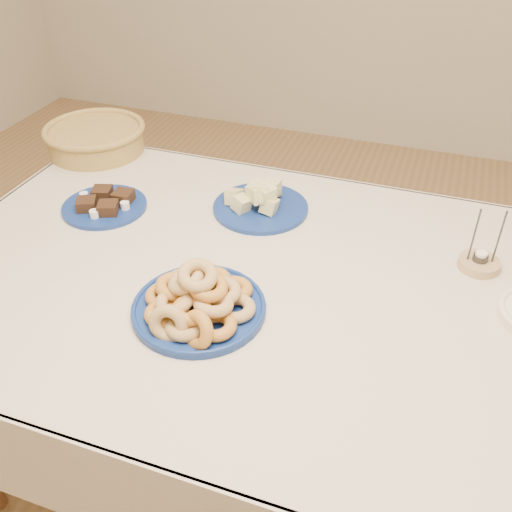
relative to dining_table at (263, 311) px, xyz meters
name	(u,v)px	position (x,y,z in m)	size (l,w,h in m)	color
ground	(261,461)	(0.00, 0.00, -0.64)	(5.00, 5.00, 0.00)	olive
dining_table	(263,311)	(0.00, 0.00, 0.00)	(1.71, 1.11, 0.75)	brown
donut_platter	(198,302)	(-0.09, -0.17, 0.14)	(0.33, 0.33, 0.14)	navy
melon_plate	(260,202)	(-0.11, 0.29, 0.13)	(0.32, 0.32, 0.10)	navy
brownie_plate	(105,204)	(-0.53, 0.15, 0.12)	(0.28, 0.28, 0.04)	navy
wicker_basket	(95,137)	(-0.76, 0.48, 0.15)	(0.35, 0.35, 0.09)	olive
candle_holder	(479,263)	(0.49, 0.22, 0.12)	(0.12, 0.12, 0.17)	tan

